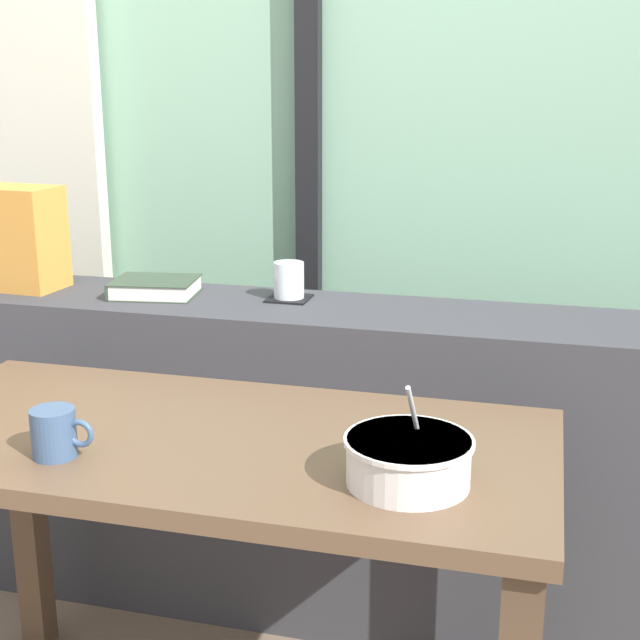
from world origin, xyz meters
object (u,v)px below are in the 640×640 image
soup_bowl (408,461)px  ceramic_mug (55,433)px  coaster_square (289,298)px  closed_book (155,287)px  throw_pillow (0,237)px  juice_glass (289,282)px  breakfast_table (215,492)px

soup_bowl → ceramic_mug: (-0.60, -0.05, 0.00)m
coaster_square → closed_book: closed_book is taller
coaster_square → ceramic_mug: size_ratio=0.88×
soup_bowl → coaster_square: bearing=119.7°
coaster_square → throw_pillow: 0.77m
juice_glass → throw_pillow: size_ratio=0.27×
coaster_square → soup_bowl: 0.84m
ceramic_mug → throw_pillow: bearing=128.4°
juice_glass → throw_pillow: 0.76m
closed_book → soup_bowl: soup_bowl is taller
coaster_square → soup_bowl: bearing=-60.3°
breakfast_table → ceramic_mug: bearing=-145.1°
juice_glass → soup_bowl: bearing=-60.3°
juice_glass → soup_bowl: (0.41, -0.73, -0.10)m
closed_book → soup_bowl: 1.02m
throw_pillow → ceramic_mug: throw_pillow is taller
closed_book → ceramic_mug: closed_book is taller
soup_bowl → throw_pillow: bearing=150.0°
juice_glass → closed_book: size_ratio=0.39×
throw_pillow → breakfast_table: bearing=-35.5°
closed_book → ceramic_mug: (0.15, -0.73, -0.08)m
breakfast_table → throw_pillow: (-0.80, 0.57, 0.34)m
juice_glass → soup_bowl: 0.84m
coaster_square → closed_book: 0.34m
breakfast_table → soup_bowl: soup_bowl is taller
breakfast_table → coaster_square: coaster_square is taller
breakfast_table → juice_glass: juice_glass is taller
throw_pillow → ceramic_mug: size_ratio=2.83×
breakfast_table → closed_book: 0.73m
throw_pillow → soup_bowl: bearing=-30.0°
coaster_square → ceramic_mug: coaster_square is taller
closed_book → throw_pillow: (-0.42, -0.01, 0.11)m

